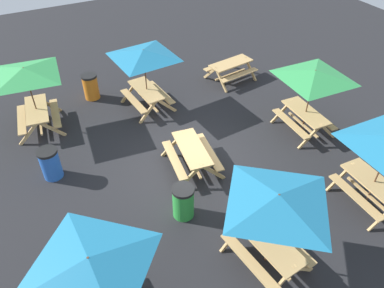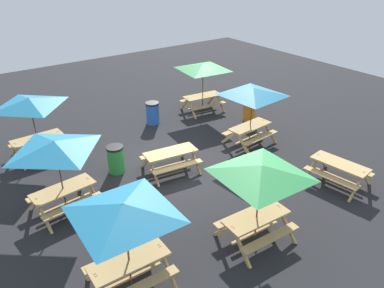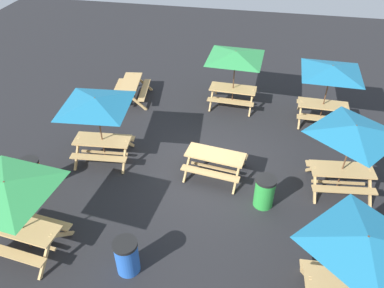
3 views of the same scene
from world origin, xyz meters
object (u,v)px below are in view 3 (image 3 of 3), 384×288
Objects in this scene: picnic_table_0 at (131,87)px; trash_bin_orange at (32,174)px; picnic_table_1 at (215,159)px; picnic_table_3 at (8,192)px; trash_bin_green at (264,192)px; picnic_table_4 at (96,107)px; trash_bin_blue at (127,256)px; picnic_table_2 at (354,135)px; picnic_table_7 at (364,247)px; picnic_table_6 at (331,74)px; picnic_table_5 at (235,59)px.

trash_bin_orange is (-1.23, -5.48, -0.07)m from picnic_table_0.
picnic_table_1 is (4.02, -3.86, 0.00)m from picnic_table_0.
picnic_table_3 is 6.52m from trash_bin_green.
picnic_table_4 reaches higher than trash_bin_blue.
picnic_table_2 and picnic_table_7 have the same top height.
picnic_table_4 is (0.34, -3.80, 1.43)m from picnic_table_0.
picnic_table_4 is 1.00× the size of picnic_table_6.
trash_bin_green is at bearing 31.31° from picnic_table_3.
picnic_table_4 is 1.21× the size of picnic_table_7.
picnic_table_4 is 4.69m from trash_bin_blue.
picnic_table_1 is 0.70× the size of picnic_table_6.
picnic_table_3 is 2.87× the size of trash_bin_orange.
picnic_table_4 is 8.00m from picnic_table_6.
trash_bin_orange reaches higher than picnic_table_1.
picnic_table_7 is at bearing -55.75° from trash_bin_green.
picnic_table_3 is at bearing -161.05° from picnic_table_2.
picnic_table_0 is 7.72m from picnic_table_3.
trash_bin_blue and trash_bin_orange have the same top height.
picnic_table_6 reaches higher than trash_bin_orange.
picnic_table_3 reaches higher than picnic_table_1.
trash_bin_blue is (2.67, -0.12, -1.49)m from picnic_table_3.
picnic_table_4 is at bearing -129.32° from picnic_table_5.
trash_bin_orange is at bearing -175.31° from trash_bin_green.
picnic_table_5 is at bearing 43.01° from picnic_table_4.
picnic_table_2 is 2.38× the size of trash_bin_orange.
trash_bin_blue is 1.00× the size of trash_bin_orange.
picnic_table_4 is at bearing 118.78° from trash_bin_blue.
picnic_table_1 is at bearing 17.11° from trash_bin_orange.
picnic_table_7 is 2.38× the size of trash_bin_green.
picnic_table_1 is at bearing 174.24° from picnic_table_2.
trash_bin_blue is (2.48, -7.70, -0.07)m from picnic_table_0.
picnic_table_6 is at bearing 67.92° from trash_bin_green.
trash_bin_blue is at bearing -170.05° from picnic_table_0.
trash_bin_blue is at bearing -30.92° from trash_bin_orange.
picnic_table_7 is (7.60, -0.03, 0.00)m from picnic_table_3.
picnic_table_2 reaches higher than trash_bin_green.
trash_bin_orange is at bearing -175.96° from picnic_table_2.
picnic_table_5 is at bearing 96.66° from picnic_table_1.
picnic_table_5 is 2.88× the size of trash_bin_orange.
picnic_table_3 is 0.99× the size of picnic_table_6.
picnic_table_5 is 2.88× the size of trash_bin_blue.
picnic_table_2 is 2.38× the size of trash_bin_green.
picnic_table_6 is 7.42m from picnic_table_7.
picnic_table_6 is (-0.25, 3.62, 0.00)m from picnic_table_2.
picnic_table_3 is at bearing -130.70° from picnic_table_1.
picnic_table_2 is at bearing 10.50° from trash_bin_orange.
picnic_table_6 and picnic_table_7 have the same top height.
trash_bin_orange is at bearing -147.29° from picnic_table_6.
picnic_table_4 reaches higher than trash_bin_orange.
trash_bin_orange is (-8.97, -1.66, -1.49)m from picnic_table_2.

